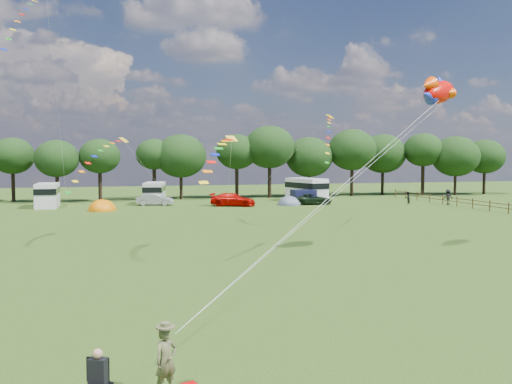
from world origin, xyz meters
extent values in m
plane|color=black|center=(0.00, 0.00, 0.00)|extent=(180.00, 180.00, 0.00)
cylinder|color=black|center=(-20.03, 56.31, 1.95)|extent=(0.47, 0.47, 3.90)
ellipsoid|color=black|center=(-20.03, 56.31, 6.00)|extent=(5.58, 5.58, 4.74)
cylinder|color=black|center=(-14.36, 53.27, 1.78)|extent=(0.44, 0.44, 3.56)
ellipsoid|color=black|center=(-14.36, 53.27, 5.64)|extent=(5.56, 5.56, 4.73)
cylinder|color=black|center=(-9.09, 54.23, 1.98)|extent=(0.47, 0.47, 3.95)
ellipsoid|color=black|center=(-9.09, 54.23, 5.95)|extent=(5.33, 5.33, 4.53)
cylinder|color=black|center=(-1.92, 56.03, 2.17)|extent=(0.50, 0.50, 4.33)
ellipsoid|color=black|center=(-1.92, 56.03, 6.19)|extent=(4.95, 4.95, 4.21)
cylinder|color=black|center=(1.70, 55.56, 1.66)|extent=(0.43, 0.43, 3.31)
ellipsoid|color=black|center=(1.70, 55.56, 5.95)|extent=(7.03, 7.03, 5.98)
cylinder|color=black|center=(9.66, 55.80, 2.18)|extent=(0.50, 0.50, 4.36)
ellipsoid|color=black|center=(9.66, 55.80, 6.56)|extent=(5.84, 5.84, 4.97)
cylinder|color=black|center=(14.25, 54.92, 2.27)|extent=(0.51, 0.51, 4.55)
ellipsoid|color=black|center=(14.25, 54.92, 7.23)|extent=(7.15, 7.15, 6.08)
cylinder|color=black|center=(20.49, 55.63, 1.61)|extent=(0.42, 0.42, 3.21)
ellipsoid|color=black|center=(20.49, 55.63, 5.80)|extent=(6.90, 6.90, 5.86)
cylinder|color=black|center=(26.98, 54.96, 2.09)|extent=(0.48, 0.48, 4.17)
ellipsoid|color=black|center=(26.98, 54.96, 6.86)|extent=(7.16, 7.16, 6.09)
cylinder|color=black|center=(32.97, 56.89, 1.83)|extent=(0.45, 0.45, 3.66)
ellipsoid|color=black|center=(32.97, 56.89, 6.31)|extent=(7.05, 7.05, 5.99)
cylinder|color=black|center=(38.41, 54.37, 2.32)|extent=(0.52, 0.52, 4.65)
ellipsoid|color=black|center=(38.41, 54.37, 6.88)|extent=(5.96, 5.96, 5.06)
cylinder|color=black|center=(43.16, 53.04, 1.59)|extent=(0.42, 0.42, 3.19)
ellipsoid|color=black|center=(43.16, 53.04, 5.89)|extent=(7.23, 7.23, 6.14)
cylinder|color=black|center=(48.55, 53.44, 1.76)|extent=(0.44, 0.44, 3.52)
ellipsoid|color=black|center=(48.55, 53.44, 5.86)|extent=(6.22, 6.22, 5.28)
cylinder|color=#472D19|center=(32.00, 27.00, 0.60)|extent=(0.12, 0.12, 1.20)
cylinder|color=#472D19|center=(32.00, 30.00, 0.60)|extent=(0.12, 0.12, 1.20)
cylinder|color=#472D19|center=(32.00, 28.50, 0.95)|extent=(0.08, 3.00, 0.08)
cylinder|color=#472D19|center=(32.00, 28.50, 0.55)|extent=(0.08, 3.00, 0.08)
cylinder|color=#472D19|center=(32.00, 33.00, 0.60)|extent=(0.12, 0.12, 1.20)
cylinder|color=#472D19|center=(32.00, 31.50, 0.95)|extent=(0.08, 3.00, 0.08)
cylinder|color=#472D19|center=(32.00, 31.50, 0.55)|extent=(0.08, 3.00, 0.08)
cylinder|color=#472D19|center=(32.00, 36.00, 0.60)|extent=(0.12, 0.12, 1.20)
cylinder|color=#472D19|center=(32.00, 34.50, 0.95)|extent=(0.08, 3.00, 0.08)
cylinder|color=#472D19|center=(32.00, 34.50, 0.55)|extent=(0.08, 3.00, 0.08)
cylinder|color=#472D19|center=(32.00, 39.00, 0.60)|extent=(0.12, 0.12, 1.20)
cylinder|color=#472D19|center=(32.00, 37.50, 0.95)|extent=(0.08, 3.00, 0.08)
cylinder|color=#472D19|center=(32.00, 37.50, 0.55)|extent=(0.08, 3.00, 0.08)
cylinder|color=#472D19|center=(32.00, 42.00, 0.60)|extent=(0.12, 0.12, 1.20)
cylinder|color=#472D19|center=(32.00, 40.50, 0.95)|extent=(0.08, 3.00, 0.08)
cylinder|color=#472D19|center=(32.00, 40.50, 0.55)|extent=(0.08, 3.00, 0.08)
cylinder|color=#472D19|center=(32.00, 45.00, 0.60)|extent=(0.12, 0.12, 1.20)
cylinder|color=#472D19|center=(32.00, 43.50, 0.95)|extent=(0.08, 3.00, 0.08)
cylinder|color=#472D19|center=(32.00, 43.50, 0.55)|extent=(0.08, 3.00, 0.08)
cylinder|color=#472D19|center=(32.00, 48.00, 0.60)|extent=(0.12, 0.12, 1.20)
cylinder|color=#472D19|center=(32.00, 46.50, 0.95)|extent=(0.08, 3.00, 0.08)
cylinder|color=#472D19|center=(32.00, 46.50, 0.55)|extent=(0.08, 3.00, 0.08)
cylinder|color=#472D19|center=(32.00, 51.00, 0.60)|extent=(0.12, 0.12, 1.20)
cylinder|color=#472D19|center=(32.00, 49.50, 0.95)|extent=(0.08, 3.00, 0.08)
cylinder|color=#472D19|center=(32.00, 49.50, 0.55)|extent=(0.08, 3.00, 0.08)
imported|color=gray|center=(-2.65, 46.24, 0.72)|extent=(4.33, 2.38, 1.45)
imported|color=#B40702|center=(6.28, 43.00, 0.78)|extent=(5.62, 4.09, 1.55)
imported|color=black|center=(16.23, 42.69, 0.66)|extent=(5.04, 2.61, 1.33)
cube|color=silver|center=(-14.95, 46.95, 1.40)|extent=(2.38, 5.59, 2.79)
cube|color=black|center=(-14.95, 46.95, 1.97)|extent=(2.43, 5.70, 0.66)
cylinder|color=black|center=(-14.95, 45.19, 0.39)|extent=(0.79, 0.29, 0.79)
cylinder|color=black|center=(-14.95, 48.70, 0.39)|extent=(0.79, 0.29, 0.79)
cube|color=#B6B6B8|center=(-2.51, 48.56, 1.35)|extent=(3.26, 5.72, 2.69)
cube|color=black|center=(-2.51, 48.56, 1.89)|extent=(3.32, 5.83, 0.64)
cylinder|color=black|center=(-2.82, 46.89, 0.38)|extent=(0.80, 0.42, 0.76)
cylinder|color=black|center=(-2.19, 50.22, 0.38)|extent=(0.80, 0.42, 0.76)
cube|color=silver|center=(17.09, 47.22, 1.53)|extent=(4.23, 6.59, 3.05)
cube|color=black|center=(17.09, 47.22, 2.15)|extent=(4.32, 6.72, 0.72)
cylinder|color=black|center=(17.64, 45.38, 0.43)|extent=(0.91, 0.55, 0.86)
cylinder|color=black|center=(16.54, 49.06, 0.43)|extent=(0.91, 0.55, 0.86)
ellipsoid|color=#D36A04|center=(-8.77, 41.24, 0.02)|extent=(2.98, 3.42, 2.45)
cylinder|color=#D36A04|center=(-8.77, 41.24, 0.04)|extent=(3.13, 3.13, 0.08)
ellipsoid|color=#4B5766|center=(13.25, 42.68, 0.02)|extent=(2.78, 3.19, 2.17)
cylinder|color=#4B5766|center=(13.25, 42.68, 0.04)|extent=(2.92, 2.92, 0.08)
cube|color=black|center=(15.57, 44.15, 0.87)|extent=(2.82, 2.30, 1.74)
imported|color=brown|center=(-6.78, -8.86, 0.86)|extent=(0.75, 0.65, 1.72)
cube|color=black|center=(-8.45, -8.97, 0.84)|extent=(0.56, 0.28, 0.61)
cube|color=black|center=(-8.45, -9.19, 0.87)|extent=(0.49, 0.41, 0.65)
sphere|color=tan|center=(-8.45, -9.22, 1.31)|extent=(0.25, 0.25, 0.25)
ellipsoid|color=#CE0800|center=(11.85, 8.45, 9.99)|extent=(3.71, 3.05, 2.06)
ellipsoid|color=#FFDF00|center=(11.85, 8.45, 9.82)|extent=(2.32, 1.89, 1.13)
cone|color=#FF4401|center=(10.55, 7.61, 10.31)|extent=(1.55, 1.44, 1.08)
cone|color=#2029BF|center=(10.55, 7.61, 9.66)|extent=(1.55, 1.44, 1.08)
cone|color=#2029BF|center=(11.94, 8.51, 10.65)|extent=(1.13, 1.18, 0.92)
sphere|color=white|center=(12.68, 9.44, 10.18)|extent=(0.34, 0.34, 0.34)
sphere|color=black|center=(12.72, 9.53, 10.18)|extent=(0.17, 0.17, 0.17)
cube|color=yellow|center=(-13.75, 27.73, 18.78)|extent=(0.51, 0.51, 0.12)
cube|color=#198C1E|center=(-14.02, 27.23, 18.36)|extent=(0.51, 0.51, 0.13)
cube|color=#0C1EB2|center=(-14.29, 26.74, 17.85)|extent=(0.51, 0.50, 0.14)
cube|color=red|center=(-14.56, 26.24, 17.27)|extent=(0.50, 0.50, 0.14)
cube|color=orange|center=(-14.83, 25.75, 16.60)|extent=(0.50, 0.50, 0.15)
cube|color=yellow|center=(-15.10, 25.25, 15.86)|extent=(0.50, 0.49, 0.16)
cube|color=#198C1E|center=(-15.37, 24.76, 15.03)|extent=(0.49, 0.49, 0.17)
cube|color=#0C1EB2|center=(-15.64, 24.26, 14.13)|extent=(0.49, 0.48, 0.17)
cube|color=gold|center=(-6.97, 19.45, 7.19)|extent=(0.77, 0.79, 0.37)
cube|color=red|center=(-7.37, 19.00, 7.09)|extent=(0.49, 0.59, 0.11)
cube|color=orange|center=(-7.78, 18.55, 6.94)|extent=(0.49, 0.59, 0.12)
cube|color=yellow|center=(-8.18, 18.10, 6.71)|extent=(0.49, 0.58, 0.13)
cube|color=#198C1E|center=(-8.59, 17.65, 6.40)|extent=(0.48, 0.58, 0.13)
cube|color=#0C1EB2|center=(-8.99, 17.20, 6.01)|extent=(0.48, 0.58, 0.14)
cube|color=red|center=(-9.40, 16.75, 5.55)|extent=(0.48, 0.58, 0.15)
cube|color=orange|center=(-9.80, 16.30, 5.00)|extent=(0.47, 0.57, 0.16)
cube|color=yellow|center=(-10.21, 15.85, 4.37)|extent=(0.47, 0.57, 0.17)
cube|color=#198C1E|center=(-10.61, 15.40, 3.66)|extent=(0.46, 0.57, 0.18)
cube|color=gold|center=(-0.52, 12.02, 7.12)|extent=(0.82, 0.77, 0.40)
cube|color=red|center=(-0.84, 11.48, 7.05)|extent=(0.65, 0.46, 0.11)
cube|color=orange|center=(-1.15, 10.94, 6.94)|extent=(0.64, 0.45, 0.12)
cube|color=yellow|center=(-1.47, 10.40, 6.75)|extent=(0.64, 0.45, 0.13)
cube|color=#198C1E|center=(-1.78, 9.86, 6.48)|extent=(0.64, 0.45, 0.15)
cube|color=#0C1EB2|center=(-2.10, 9.32, 6.12)|extent=(0.64, 0.44, 0.16)
cube|color=red|center=(-2.41, 8.78, 5.69)|extent=(0.64, 0.44, 0.16)
cube|color=orange|center=(-2.73, 8.24, 5.18)|extent=(0.64, 0.43, 0.17)
cube|color=yellow|center=(-3.04, 7.70, 4.59)|extent=(0.63, 0.42, 0.18)
imported|color=black|center=(28.28, 40.97, 0.75)|extent=(0.86, 0.77, 1.50)
imported|color=black|center=(32.25, 38.25, 0.95)|extent=(1.25, 0.64, 1.89)
cube|color=#CEA305|center=(11.04, 24.31, 9.50)|extent=(0.83, 0.82, 0.39)
cube|color=red|center=(10.81, 23.82, 9.34)|extent=(0.59, 0.55, 0.11)
cube|color=orange|center=(10.59, 23.32, 9.13)|extent=(0.59, 0.55, 0.12)
cube|color=yellow|center=(10.36, 22.83, 8.85)|extent=(0.58, 0.55, 0.13)
cube|color=#198C1E|center=(10.14, 22.33, 8.49)|extent=(0.58, 0.55, 0.14)
cube|color=#0C1EB2|center=(9.91, 21.84, 8.05)|extent=(0.58, 0.54, 0.15)
cube|color=red|center=(9.69, 21.34, 7.53)|extent=(0.57, 0.54, 0.16)
cube|color=orange|center=(9.46, 20.85, 6.92)|extent=(0.57, 0.53, 0.17)
cube|color=yellow|center=(9.24, 20.35, 6.24)|extent=(0.57, 0.53, 0.18)
cube|color=#198C1E|center=(9.01, 19.86, 5.48)|extent=(0.56, 0.52, 0.18)
camera|label=1|loc=(-8.14, -23.19, 6.10)|focal=40.00mm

